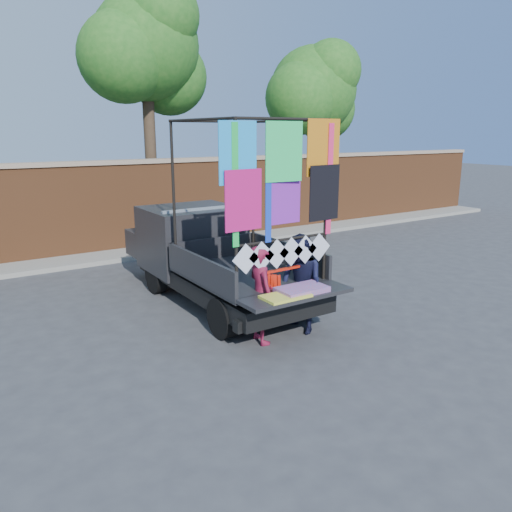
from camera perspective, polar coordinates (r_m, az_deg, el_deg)
ground at (r=9.20m, az=2.14°, el=-7.53°), size 90.00×90.00×0.00m
brick_wall at (r=14.96m, az=-13.55°, el=5.76°), size 30.00×0.45×2.61m
curb at (r=14.55m, az=-12.33°, el=0.52°), size 30.00×1.20×0.12m
tree_mid at (r=16.39m, az=-12.32°, el=21.86°), size 4.20×3.30×7.73m
tree_right at (r=19.63m, az=6.75°, el=17.95°), size 4.20×3.30×6.62m
pickup_truck at (r=10.53m, az=-5.95°, el=0.35°), size 2.27×5.70×3.59m
woman at (r=8.10m, az=0.55°, el=-4.41°), size 0.46×0.64×1.63m
man at (r=8.54m, az=5.13°, el=-3.21°), size 0.72×0.89×1.71m
streamer_bundle at (r=8.20m, az=2.40°, el=-2.93°), size 0.91×0.08×0.63m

